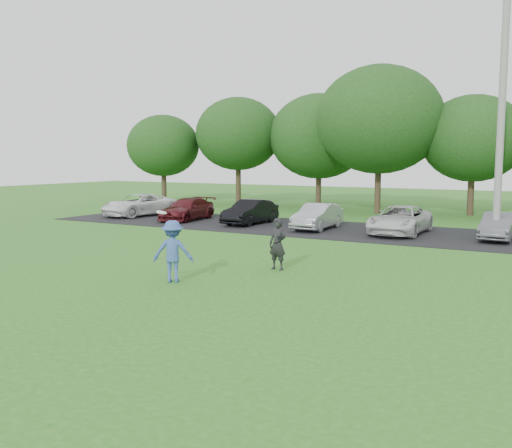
{
  "coord_description": "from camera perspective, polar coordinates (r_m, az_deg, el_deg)",
  "views": [
    {
      "loc": [
        8.36,
        -11.23,
        3.27
      ],
      "look_at": [
        0.0,
        3.5,
        1.3
      ],
      "focal_mm": 40.0,
      "sensor_mm": 36.0,
      "label": 1
    }
  ],
  "objects": [
    {
      "name": "ground",
      "position": [
        14.38,
        -6.95,
        -6.56
      ],
      "size": [
        100.0,
        100.0,
        0.0
      ],
      "primitive_type": "plane",
      "color": "#296A1E",
      "rests_on": "ground"
    },
    {
      "name": "frisbee_player",
      "position": [
        15.2,
        -8.31,
        -2.7
      ],
      "size": [
        1.22,
        1.04,
        1.9
      ],
      "color": "#3856A0",
      "rests_on": "ground"
    },
    {
      "name": "utility_pole",
      "position": [
        24.12,
        23.39,
        11.14
      ],
      "size": [
        0.28,
        0.28,
        10.78
      ],
      "primitive_type": "cylinder",
      "color": "gray",
      "rests_on": "ground"
    },
    {
      "name": "camera_bystander",
      "position": [
        16.68,
        2.18,
        -2.03
      ],
      "size": [
        0.58,
        0.43,
        1.52
      ],
      "color": "black",
      "rests_on": "ground"
    },
    {
      "name": "tree_row",
      "position": [
        34.71,
        18.41,
        9.0
      ],
      "size": [
        42.39,
        9.85,
        8.64
      ],
      "color": "#38281C",
      "rests_on": "ground"
    },
    {
      "name": "parked_cars",
      "position": [
        25.85,
        9.74,
        0.66
      ],
      "size": [
        28.66,
        5.06,
        1.23
      ],
      "color": "white",
      "rests_on": "parking_lot"
    },
    {
      "name": "parking_lot",
      "position": [
        25.84,
        10.46,
        -0.72
      ],
      "size": [
        32.0,
        6.5,
        0.03
      ],
      "primitive_type": "cube",
      "color": "black",
      "rests_on": "ground"
    }
  ]
}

